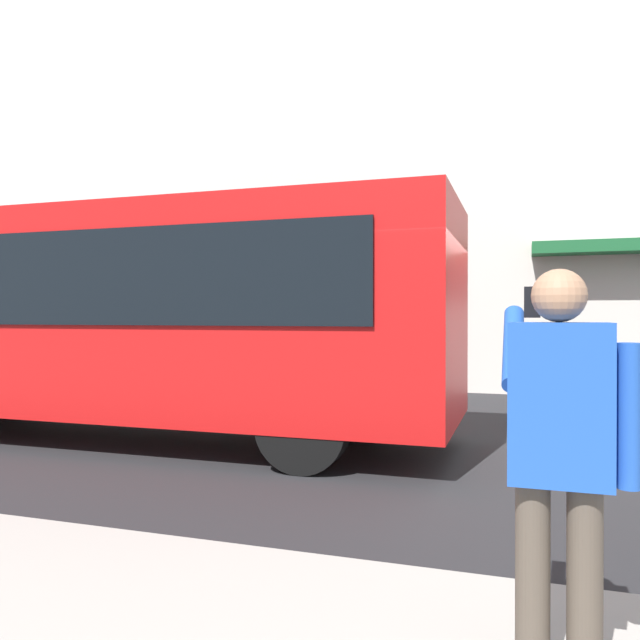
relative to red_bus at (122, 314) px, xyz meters
name	(u,v)px	position (x,y,z in m)	size (l,w,h in m)	color
ground_plane	(421,458)	(-4.09, 0.00, -1.68)	(60.00, 60.00, 0.00)	#232326
building_facade_far	(470,119)	(-4.11, -6.80, 4.30)	(28.00, 1.55, 12.00)	beige
red_bus	(122,314)	(0.00, 0.00, 0.00)	(9.05, 2.54, 3.08)	red
pedestrian_photographer	(560,441)	(-5.36, 4.49, -0.54)	(0.53, 0.52, 1.70)	#4C4238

